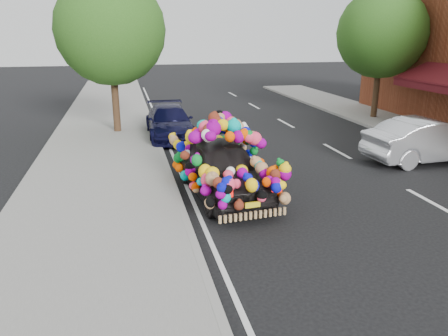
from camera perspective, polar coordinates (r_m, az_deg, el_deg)
The scene contains 9 objects.
ground at distance 9.86m, azimuth 8.89°, elevation -6.37°, with size 100.00×100.00×0.00m, color black.
sidewalk at distance 9.24m, azimuth -17.02°, elevation -8.22°, with size 4.00×60.00×0.12m, color gray.
kerb at distance 9.27m, azimuth -4.85°, elevation -7.36°, with size 0.15×60.00×0.13m, color gray.
lane_markings at distance 11.62m, azimuth 25.68°, elevation -4.20°, with size 6.00×50.00×0.01m, color silver, non-canonical shape.
tree_near_sidewalk at distance 17.86m, azimuth -14.62°, elevation 17.06°, with size 4.20×4.20×6.13m.
tree_far_b at distance 21.64m, azimuth 19.92°, elevation 16.20°, with size 4.00×4.00×5.90m.
plush_art_car at distance 10.80m, azimuth -0.24°, elevation 1.73°, with size 2.37×4.39×2.02m.
navy_sedan at distance 17.14m, azimuth -7.11°, elevation 5.98°, with size 1.70×4.18×1.21m, color black.
silver_hatchback at distance 15.18m, azimuth 25.31°, elevation 3.30°, with size 1.46×4.18×1.38m, color silver.
Camera 1 is at (-3.47, -8.36, 3.91)m, focal length 35.00 mm.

